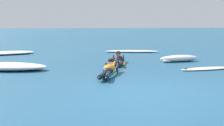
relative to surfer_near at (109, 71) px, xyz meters
name	(u,v)px	position (x,y,z in m)	size (l,w,h in m)	color
ground_plane	(100,53)	(0.53, 7.28, -0.14)	(120.00, 120.00, 0.00)	navy
surfer_near	(109,71)	(0.00, 0.00, 0.00)	(1.08, 2.60, 0.55)	#2DB2D1
surfer_far	(118,60)	(0.78, 2.72, -0.01)	(0.91, 2.51, 0.54)	yellow
drifting_surfboard	(207,68)	(3.76, 0.67, -0.11)	(2.32, 1.01, 0.16)	white
whitewater_front	(132,51)	(2.33, 7.24, -0.08)	(3.08, 1.14, 0.13)	white
whitewater_mid_left	(5,67)	(-3.59, 1.62, -0.02)	(3.32, 1.94, 0.27)	white
whitewater_mid_right	(179,59)	(3.53, 3.00, -0.01)	(1.93, 0.93, 0.28)	white
whitewater_back	(8,53)	(-4.42, 7.13, -0.06)	(2.95, 1.88, 0.17)	white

